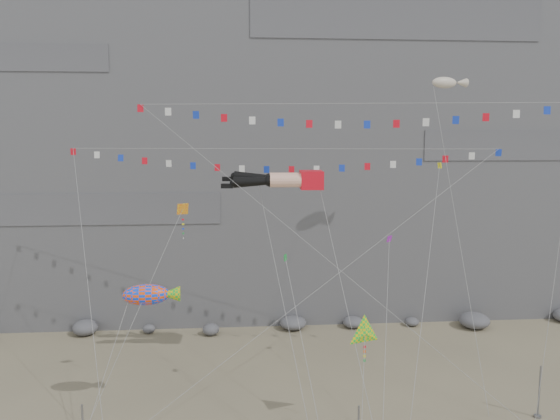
{
  "coord_description": "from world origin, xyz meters",
  "views": [
    {
      "loc": [
        -5.31,
        -34.5,
        18.84
      ],
      "look_at": [
        -1.91,
        9.0,
        12.97
      ],
      "focal_mm": 35.0,
      "sensor_mm": 36.0,
      "label": 1
    }
  ],
  "objects": [
    {
      "name": "ground",
      "position": [
        0.0,
        0.0,
        0.0
      ],
      "size": [
        120.0,
        120.0,
        0.0
      ],
      "primitive_type": "plane",
      "color": "gray",
      "rests_on": "ground"
    },
    {
      "name": "cliff",
      "position": [
        0.0,
        32.0,
        25.0
      ],
      "size": [
        80.0,
        28.0,
        50.0
      ],
      "primitive_type": "cube",
      "color": "slate",
      "rests_on": "ground"
    },
    {
      "name": "talus_boulders",
      "position": [
        0.0,
        17.0,
        0.6
      ],
      "size": [
        60.0,
        3.0,
        1.2
      ],
      "primitive_type": null,
      "color": "slate",
      "rests_on": "ground"
    },
    {
      "name": "anchor_pole_right",
      "position": [
        14.78,
        -1.28,
        1.83
      ],
      "size": [
        0.12,
        0.12,
        3.65
      ],
      "primitive_type": "cylinder",
      "color": "slate",
      "rests_on": "ground"
    },
    {
      "name": "legs_kite",
      "position": [
        -1.92,
        5.55,
        15.67
      ],
      "size": [
        9.13,
        15.23,
        21.01
      ],
      "rotation": [
        0.0,
        0.0,
        -0.04
      ],
      "color": "red",
      "rests_on": "ground"
    },
    {
      "name": "flag_banner_upper",
      "position": [
        -1.98,
        9.27,
        17.87
      ],
      "size": [
        33.79,
        15.6,
        24.68
      ],
      "color": "red",
      "rests_on": "ground"
    },
    {
      "name": "flag_banner_lower",
      "position": [
        2.85,
        3.92,
        21.13
      ],
      "size": [
        30.23,
        9.4,
        24.68
      ],
      "color": "red",
      "rests_on": "ground"
    },
    {
      "name": "harlequin_kite",
      "position": [
        -8.99,
        1.61,
        14.01
      ],
      "size": [
        7.07,
        5.29,
        16.0
      ],
      "color": "red",
      "rests_on": "ground"
    },
    {
      "name": "fish_windsock",
      "position": [
        -11.31,
        0.38,
        8.67
      ],
      "size": [
        5.72,
        4.86,
        10.17
      ],
      "color": "#FF4A0D",
      "rests_on": "ground"
    },
    {
      "name": "delta_kite",
      "position": [
        2.47,
        -2.56,
        6.73
      ],
      "size": [
        2.53,
        5.33,
        8.67
      ],
      "color": "yellow",
      "rests_on": "ground"
    },
    {
      "name": "blimp_windsock",
      "position": [
        11.66,
        9.88,
        23.15
      ],
      "size": [
        3.67,
        11.96,
        25.62
      ],
      "color": "beige",
      "rests_on": "ground"
    },
    {
      "name": "small_kite_a",
      "position": [
        -3.7,
        6.87,
        15.16
      ],
      "size": [
        3.45,
        13.88,
        20.59
      ],
      "color": "#F05814",
      "rests_on": "ground"
    },
    {
      "name": "small_kite_b",
      "position": [
        6.02,
        5.02,
        11.01
      ],
      "size": [
        3.48,
        10.2,
        14.96
      ],
      "color": "purple",
      "rests_on": "ground"
    },
    {
      "name": "small_kite_c",
      "position": [
        -2.12,
        1.07,
        10.53
      ],
      "size": [
        2.31,
        9.45,
        14.04
      ],
      "color": "#179533",
      "rests_on": "ground"
    },
    {
      "name": "small_kite_d",
      "position": [
        10.42,
        7.07,
        16.08
      ],
      "size": [
        7.52,
        15.33,
        23.21
      ],
      "color": "yellow",
      "rests_on": "ground"
    }
  ]
}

